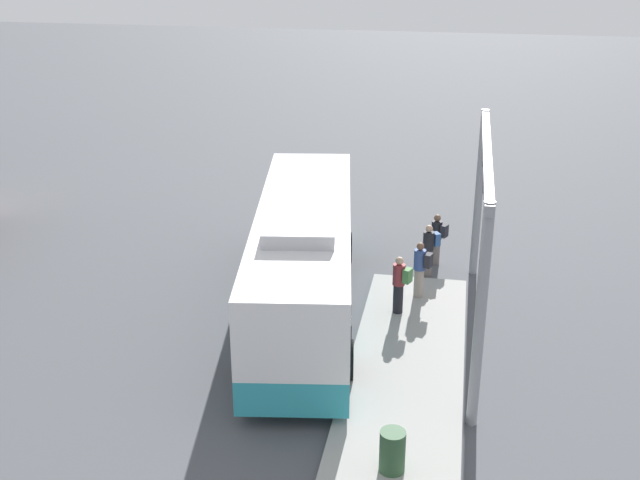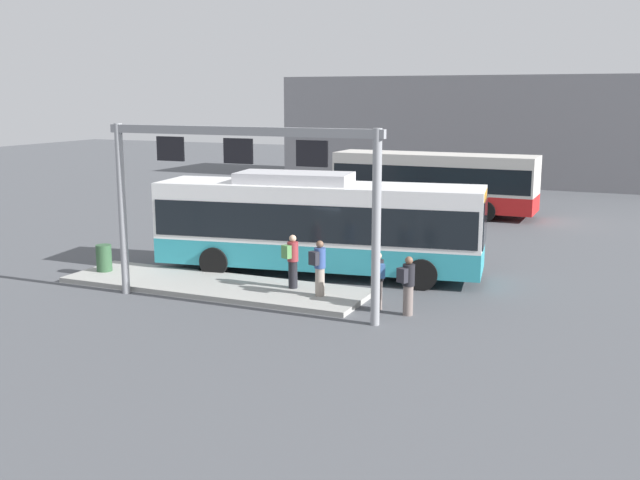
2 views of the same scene
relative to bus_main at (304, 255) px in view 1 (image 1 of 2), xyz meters
name	(u,v)px [view 1 (image 1 of 2)]	position (x,y,z in m)	size (l,w,h in m)	color
ground_plane	(304,314)	(0.01, 0.00, -1.81)	(120.00, 120.00, 0.00)	#4C4F54
platform_curb	(407,363)	(-2.28, -3.06, -1.73)	(10.00, 2.80, 0.16)	#9E9E99
bus_main	(304,255)	(0.00, 0.00, 0.00)	(11.26, 4.11, 3.46)	teal
person_boarding	(437,238)	(4.23, -3.48, -0.92)	(0.50, 0.60, 1.67)	slate
person_waiting_near	(429,249)	(3.29, -3.27, -0.92)	(0.53, 0.61, 1.67)	slate
person_waiting_mid	(400,283)	(0.29, -2.62, -0.76)	(0.49, 0.60, 1.67)	black
person_waiting_far	(420,268)	(1.41, -3.12, -0.76)	(0.46, 0.59, 1.67)	gray
platform_sign_gantry	(483,204)	(-0.37, -4.66, 1.90)	(8.54, 0.24, 5.20)	gray
trash_bin	(392,451)	(-6.55, -3.10, -1.20)	(0.52, 0.52, 0.90)	#2D5133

